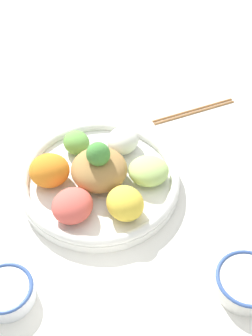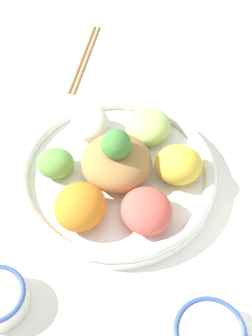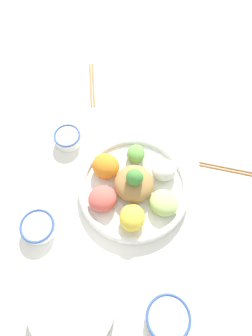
{
  "view_description": "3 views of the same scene",
  "coord_description": "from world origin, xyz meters",
  "px_view_note": "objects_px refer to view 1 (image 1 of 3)",
  "views": [
    {
      "loc": [
        -0.19,
        -0.63,
        0.76
      ],
      "look_at": [
        0.02,
        -0.05,
        0.07
      ],
      "focal_mm": 50.0,
      "sensor_mm": 36.0,
      "label": 1
    },
    {
      "loc": [
        -0.47,
        -0.14,
        0.65
      ],
      "look_at": [
        -0.02,
        -0.03,
        0.03
      ],
      "focal_mm": 50.0,
      "sensor_mm": 36.0,
      "label": 2
    },
    {
      "loc": [
        0.03,
        -0.31,
        0.81
      ],
      "look_at": [
        -0.06,
        0.02,
        0.07
      ],
      "focal_mm": 30.0,
      "sensor_mm": 36.0,
      "label": 3
    }
  ],
  "objects_px": {
    "salad_platter": "(99,177)",
    "sauce_bowl_red": "(6,292)",
    "chopsticks_pair_near": "(194,111)",
    "sauce_bowl_dark": "(247,282)"
  },
  "relations": [
    {
      "from": "sauce_bowl_dark",
      "to": "salad_platter",
      "type": "bearing_deg",
      "value": 118.86
    },
    {
      "from": "sauce_bowl_dark",
      "to": "chopsticks_pair_near",
      "type": "relative_size",
      "value": 0.52
    },
    {
      "from": "salad_platter",
      "to": "sauce_bowl_red",
      "type": "distance_m",
      "value": 0.29
    },
    {
      "from": "salad_platter",
      "to": "chopsticks_pair_near",
      "type": "height_order",
      "value": "salad_platter"
    },
    {
      "from": "sauce_bowl_dark",
      "to": "sauce_bowl_red",
      "type": "bearing_deg",
      "value": 162.56
    },
    {
      "from": "sauce_bowl_red",
      "to": "sauce_bowl_dark",
      "type": "bearing_deg",
      "value": -17.44
    },
    {
      "from": "sauce_bowl_red",
      "to": "chopsticks_pair_near",
      "type": "relative_size",
      "value": 0.45
    },
    {
      "from": "sauce_bowl_red",
      "to": "sauce_bowl_dark",
      "type": "xyz_separation_m",
      "value": [
        0.4,
        -0.12,
        -0.0
      ]
    },
    {
      "from": "sauce_bowl_dark",
      "to": "chopsticks_pair_near",
      "type": "bearing_deg",
      "value": 75.39
    },
    {
      "from": "salad_platter",
      "to": "sauce_bowl_red",
      "type": "height_order",
      "value": "salad_platter"
    }
  ]
}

